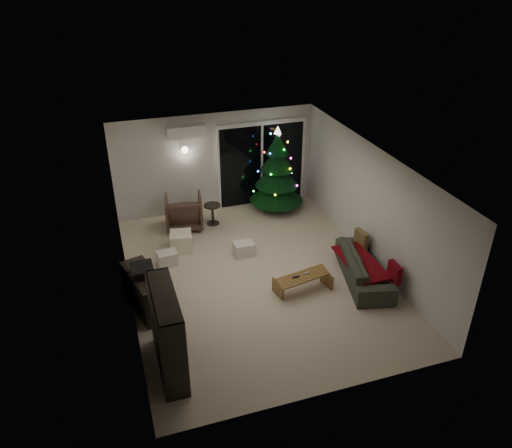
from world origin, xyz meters
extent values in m
plane|color=beige|center=(0.00, 0.00, 0.00)|extent=(6.50, 6.50, 0.00)
plane|color=white|center=(0.00, 0.00, 2.50)|extent=(6.50, 6.50, 0.00)
cube|color=silver|center=(0.00, 3.25, 1.25)|extent=(5.00, 0.02, 2.50)
cube|color=silver|center=(0.00, -3.25, 1.25)|extent=(5.00, 0.02, 2.50)
cube|color=silver|center=(-2.50, 0.00, 1.25)|extent=(0.02, 6.50, 2.50)
cube|color=silver|center=(2.50, 0.00, 1.25)|extent=(0.02, 6.50, 2.50)
cube|color=black|center=(1.20, 3.23, 1.05)|extent=(2.20, 0.02, 2.10)
cube|color=white|center=(-0.70, 3.13, 2.15)|extent=(0.90, 0.22, 0.28)
cube|color=#3F3833|center=(1.20, 3.75, -0.05)|extent=(2.60, 1.00, 0.10)
cube|color=white|center=(1.20, 4.15, 0.50)|extent=(2.20, 0.06, 1.00)
cube|color=black|center=(-2.25, -0.35, 0.38)|extent=(0.76, 1.30, 0.76)
cube|color=black|center=(-2.25, -0.35, 0.85)|extent=(0.39, 0.46, 0.16)
imported|color=#443027|center=(-0.98, 2.52, 0.40)|extent=(0.97, 0.99, 0.80)
cube|color=beige|center=(-1.25, 1.49, 0.21)|extent=(0.54, 0.54, 0.42)
cube|color=silver|center=(-1.64, 1.01, 0.15)|extent=(0.44, 0.36, 0.29)
cube|color=silver|center=(0.01, 0.87, 0.15)|extent=(0.43, 0.33, 0.30)
cylinder|color=black|center=(-0.30, 2.45, 0.25)|extent=(0.54, 0.54, 0.51)
cylinder|color=black|center=(-0.73, 3.27, 0.85)|extent=(0.27, 0.27, 1.69)
imported|color=#2E3228|center=(2.05, -0.75, 0.29)|extent=(1.21, 2.09, 0.57)
cube|color=#5E0506|center=(1.95, -0.75, 0.41)|extent=(0.61, 1.41, 0.05)
cube|color=olive|center=(2.30, -0.10, 0.52)|extent=(0.15, 0.39, 0.38)
cube|color=#5E0506|center=(2.30, -1.40, 0.52)|extent=(0.14, 0.38, 0.38)
cube|color=black|center=(0.57, -0.74, 0.35)|extent=(0.14, 0.04, 0.02)
cube|color=slate|center=(0.82, -0.69, 0.35)|extent=(0.13, 0.08, 0.02)
cone|color=black|center=(1.44, 2.73, 1.10)|extent=(1.57, 1.57, 2.19)
camera|label=1|loc=(-2.60, -8.01, 5.88)|focal=35.00mm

